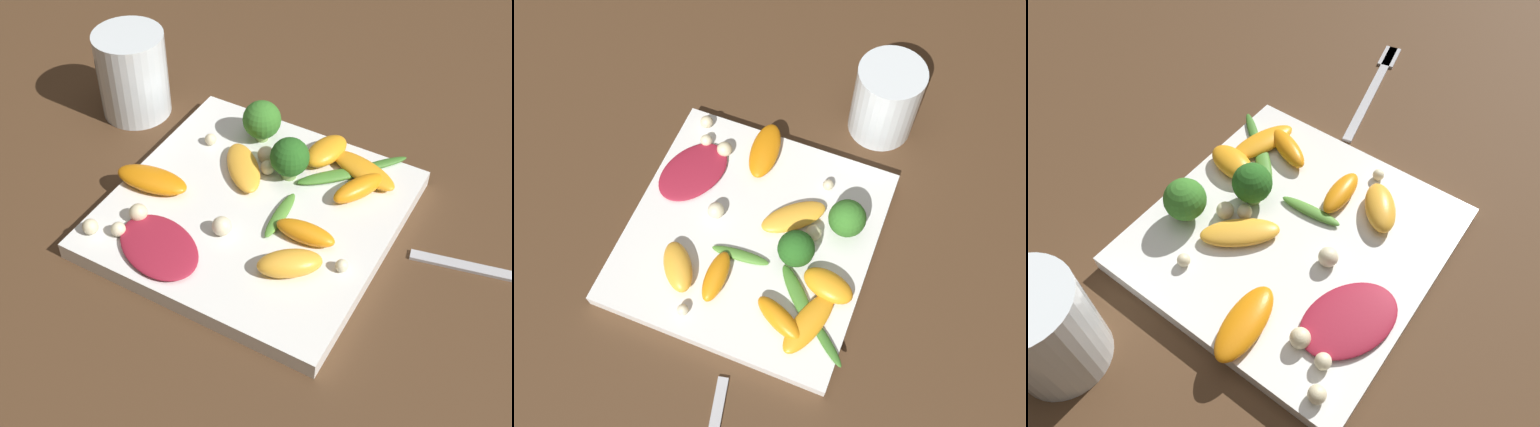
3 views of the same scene
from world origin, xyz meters
TOP-DOWN VIEW (x-y plane):
  - ground_plane at (0.00, 0.00)m, footprint 2.40×2.40m
  - plate at (0.00, 0.00)m, footprint 0.27×0.27m
  - drinking_glass at (-0.09, -0.21)m, footprint 0.08×0.08m
  - radicchio_leaf_0 at (0.09, -0.05)m, footprint 0.09×0.11m
  - orange_segment_0 at (-0.10, 0.08)m, footprint 0.05×0.08m
  - orange_segment_1 at (-0.10, 0.03)m, footprint 0.06×0.04m
  - orange_segment_2 at (-0.07, 0.08)m, footprint 0.07×0.05m
  - orange_segment_3 at (0.06, 0.07)m, footprint 0.06×0.07m
  - orange_segment_4 at (0.01, 0.06)m, footprint 0.03×0.06m
  - orange_segment_5 at (-0.04, -0.03)m, footprint 0.08×0.07m
  - orange_segment_6 at (0.02, -0.10)m, footprint 0.04×0.08m
  - broccoli_floret_0 at (-0.10, -0.04)m, footprint 0.04×0.04m
  - broccoli_floret_1 at (-0.06, 0.01)m, footprint 0.04×0.04m
  - arugula_sprig_0 at (-0.12, 0.09)m, footprint 0.05×0.05m
  - arugula_sprig_1 at (-0.00, 0.03)m, footprint 0.07×0.02m
  - arugula_sprig_2 at (-0.08, 0.05)m, footprint 0.06×0.07m
  - macadamia_nut_0 at (0.07, -0.09)m, footprint 0.02×0.02m
  - macadamia_nut_1 at (-0.05, -0.01)m, footprint 0.01×0.01m
  - macadamia_nut_2 at (0.05, -0.01)m, footprint 0.02×0.02m
  - macadamia_nut_3 at (0.03, 0.11)m, footprint 0.01×0.01m
  - macadamia_nut_4 at (-0.06, -0.09)m, footprint 0.01×0.01m
  - macadamia_nut_5 at (0.11, -0.12)m, footprint 0.02×0.02m
  - macadamia_nut_6 at (0.10, -0.09)m, footprint 0.01×0.01m
  - macadamia_nut_7 at (-0.07, -0.02)m, footprint 0.02×0.02m

SIDE VIEW (x-z plane):
  - ground_plane at x=0.00m, z-range 0.00..0.00m
  - plate at x=0.00m, z-range 0.00..0.02m
  - arugula_sprig_0 at x=-0.12m, z-range 0.02..0.02m
  - arugula_sprig_1 at x=0.00m, z-range 0.02..0.03m
  - arugula_sprig_2 at x=-0.08m, z-range 0.02..0.03m
  - radicchio_leaf_0 at x=0.09m, z-range 0.02..0.03m
  - macadamia_nut_3 at x=0.03m, z-range 0.02..0.03m
  - macadamia_nut_4 at x=-0.06m, z-range 0.02..0.03m
  - orange_segment_0 at x=-0.10m, z-range 0.02..0.03m
  - orange_segment_5 at x=-0.04m, z-range 0.02..0.03m
  - macadamia_nut_6 at x=0.10m, z-range 0.02..0.03m
  - macadamia_nut_1 at x=-0.05m, z-range 0.02..0.03m
  - macadamia_nut_5 at x=0.11m, z-range 0.02..0.03m
  - orange_segment_6 at x=0.02m, z-range 0.02..0.04m
  - orange_segment_4 at x=0.01m, z-range 0.02..0.04m
  - macadamia_nut_7 at x=-0.07m, z-range 0.02..0.04m
  - macadamia_nut_0 at x=0.07m, z-range 0.02..0.04m
  - orange_segment_2 at x=-0.07m, z-range 0.02..0.04m
  - macadamia_nut_2 at x=0.05m, z-range 0.02..0.04m
  - orange_segment_1 at x=-0.10m, z-range 0.02..0.04m
  - orange_segment_3 at x=0.06m, z-range 0.02..0.04m
  - broccoli_floret_0 at x=-0.10m, z-range 0.02..0.07m
  - broccoli_floret_1 at x=-0.06m, z-range 0.02..0.07m
  - drinking_glass at x=-0.09m, z-range 0.00..0.10m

